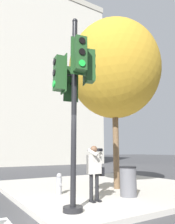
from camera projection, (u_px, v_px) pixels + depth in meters
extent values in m
cube|color=#BCB7AD|center=(106.00, 187.00, 9.34)|extent=(8.00, 8.00, 0.14)
cylinder|color=black|center=(73.00, 209.00, 5.25)|extent=(0.49, 0.49, 0.12)
cylinder|color=black|center=(74.00, 108.00, 5.70)|extent=(0.14, 0.14, 4.88)
sphere|color=black|center=(75.00, 21.00, 6.14)|extent=(0.15, 0.15, 0.15)
cylinder|color=black|center=(72.00, 83.00, 6.00)|extent=(0.09, 0.24, 0.05)
cube|color=#234C23|center=(70.00, 85.00, 6.22)|extent=(0.34, 0.29, 0.90)
cube|color=#234C23|center=(71.00, 84.00, 6.10)|extent=(0.42, 0.10, 1.02)
cylinder|color=black|center=(68.00, 77.00, 6.40)|extent=(0.17, 0.06, 0.17)
cylinder|color=black|center=(68.00, 87.00, 6.34)|extent=(0.17, 0.06, 0.17)
cylinder|color=green|center=(68.00, 97.00, 6.29)|extent=(0.17, 0.06, 0.17)
cylinder|color=black|center=(77.00, 58.00, 5.76)|extent=(0.09, 0.24, 0.05)
cube|color=#234C23|center=(80.00, 54.00, 5.54)|extent=(0.33, 0.28, 0.90)
cube|color=#234C23|center=(78.00, 56.00, 5.66)|extent=(0.42, 0.09, 1.02)
cylinder|color=black|center=(82.00, 41.00, 5.47)|extent=(0.17, 0.06, 0.17)
cylinder|color=black|center=(82.00, 52.00, 5.42)|extent=(0.17, 0.06, 0.17)
cylinder|color=green|center=(82.00, 63.00, 5.37)|extent=(0.17, 0.06, 0.17)
cylinder|color=black|center=(68.00, 75.00, 5.77)|extent=(0.24, 0.08, 0.05)
cube|color=#234C23|center=(59.00, 73.00, 5.67)|extent=(0.27, 0.33, 0.90)
cube|color=#234C23|center=(64.00, 74.00, 5.73)|extent=(0.07, 0.42, 1.02)
cylinder|color=black|center=(54.00, 62.00, 5.67)|extent=(0.05, 0.17, 0.17)
cylinder|color=black|center=(54.00, 73.00, 5.61)|extent=(0.05, 0.17, 0.17)
cylinder|color=green|center=(54.00, 84.00, 5.56)|extent=(0.05, 0.17, 0.17)
cylinder|color=black|center=(81.00, 66.00, 5.96)|extent=(0.24, 0.12, 0.05)
cube|color=#234C23|center=(90.00, 66.00, 6.02)|extent=(0.32, 0.36, 0.90)
cube|color=#234C23|center=(85.00, 66.00, 5.98)|extent=(0.14, 0.41, 1.02)
cylinder|color=black|center=(94.00, 57.00, 6.11)|extent=(0.08, 0.17, 0.17)
cylinder|color=black|center=(94.00, 67.00, 6.05)|extent=(0.08, 0.17, 0.17)
cylinder|color=green|center=(94.00, 77.00, 6.00)|extent=(0.08, 0.17, 0.17)
cube|color=black|center=(92.00, 201.00, 6.22)|extent=(0.09, 0.24, 0.05)
cube|color=black|center=(98.00, 201.00, 6.32)|extent=(0.09, 0.24, 0.05)
cylinder|color=black|center=(91.00, 188.00, 6.33)|extent=(0.11, 0.11, 0.78)
cylinder|color=black|center=(97.00, 187.00, 6.44)|extent=(0.11, 0.11, 0.78)
cube|color=beige|center=(94.00, 164.00, 6.50)|extent=(0.40, 0.22, 0.55)
sphere|color=brown|center=(94.00, 149.00, 6.58)|extent=(0.21, 0.21, 0.21)
cube|color=black|center=(100.00, 150.00, 6.32)|extent=(0.12, 0.10, 0.09)
cylinder|color=black|center=(101.00, 150.00, 6.26)|extent=(0.06, 0.08, 0.06)
cylinder|color=beige|center=(93.00, 152.00, 6.38)|extent=(0.23, 0.35, 0.23)
cylinder|color=beige|center=(100.00, 152.00, 6.52)|extent=(0.23, 0.35, 0.23)
cube|color=black|center=(101.00, 172.00, 6.62)|extent=(0.10, 0.20, 0.26)
cylinder|color=brown|center=(116.00, 142.00, 8.82)|extent=(0.24, 0.24, 3.57)
ellipsoid|color=#BC8E28|center=(114.00, 69.00, 9.38)|extent=(3.88, 3.88, 4.27)
cylinder|color=#99999E|center=(59.00, 186.00, 7.42)|extent=(0.20, 0.20, 0.55)
sphere|color=#99999E|center=(59.00, 176.00, 7.48)|extent=(0.18, 0.18, 0.18)
cylinder|color=#99999E|center=(61.00, 184.00, 7.32)|extent=(0.09, 0.06, 0.09)
cylinder|color=#5B5B60|center=(128.00, 182.00, 7.11)|extent=(0.54, 0.54, 0.90)
cylinder|color=black|center=(128.00, 167.00, 7.19)|extent=(0.56, 0.56, 0.04)
cube|color=beige|center=(40.00, 85.00, 31.37)|extent=(14.31, 10.94, 21.85)
cube|color=#B2AD9E|center=(43.00, 14.00, 33.38)|extent=(14.51, 11.14, 0.80)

